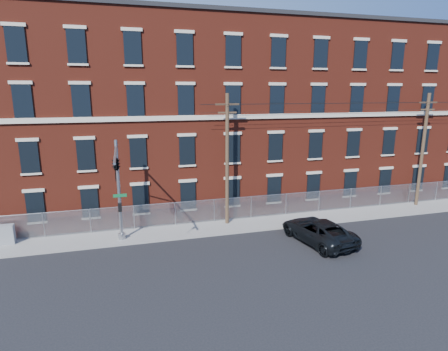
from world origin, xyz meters
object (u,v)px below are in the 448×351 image
utility_pole_near (227,158)px  pickup_truck (318,231)px  traffic_signal_mast (117,173)px  utility_cabinet (6,235)px

utility_pole_near → pickup_truck: 8.45m
pickup_truck → traffic_signal_mast: bearing=-17.0°
pickup_truck → utility_cabinet: 21.30m
traffic_signal_mast → pickup_truck: 13.99m
traffic_signal_mast → utility_pole_near: size_ratio=0.70×
pickup_truck → utility_pole_near: bearing=-54.3°
utility_pole_near → utility_cabinet: (-15.56, 0.08, -4.55)m
utility_cabinet → traffic_signal_mast: bearing=-25.4°
traffic_signal_mast → utility_cabinet: traffic_signal_mast is taller
traffic_signal_mast → pickup_truck: (13.14, -1.55, -4.57)m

